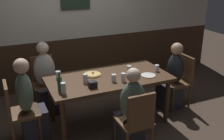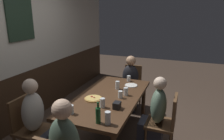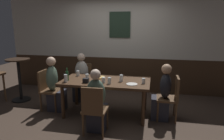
% 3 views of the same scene
% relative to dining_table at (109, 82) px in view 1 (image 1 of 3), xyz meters
% --- Properties ---
extents(ground_plane, '(12.00, 12.00, 0.00)m').
position_rel_dining_table_xyz_m(ground_plane, '(0.00, 0.00, -0.66)').
color(ground_plane, '#423328').
extents(wall_back, '(6.40, 0.13, 2.60)m').
position_rel_dining_table_xyz_m(wall_back, '(0.00, 1.65, 0.64)').
color(wall_back, '#3D2819').
rests_on(wall_back, ground_plane).
extents(dining_table, '(1.80, 0.91, 0.74)m').
position_rel_dining_table_xyz_m(dining_table, '(0.00, 0.00, 0.00)').
color(dining_table, '#472D1C').
rests_on(dining_table, ground_plane).
extents(chair_left_far, '(0.40, 0.40, 0.88)m').
position_rel_dining_table_xyz_m(chair_left_far, '(-0.79, 0.87, -0.17)').
color(chair_left_far, brown).
rests_on(chair_left_far, ground_plane).
extents(chair_head_west, '(0.40, 0.40, 0.88)m').
position_rel_dining_table_xyz_m(chair_head_west, '(-1.31, 0.00, -0.17)').
color(chair_head_west, brown).
rests_on(chair_head_west, ground_plane).
extents(chair_mid_near, '(0.40, 0.40, 0.88)m').
position_rel_dining_table_xyz_m(chair_mid_near, '(0.00, -0.87, -0.17)').
color(chair_mid_near, brown).
rests_on(chair_mid_near, ground_plane).
extents(chair_head_east, '(0.40, 0.40, 0.88)m').
position_rel_dining_table_xyz_m(chair_head_east, '(1.31, 0.00, -0.17)').
color(chair_head_east, brown).
rests_on(chair_head_east, ground_plane).
extents(person_left_far, '(0.34, 0.37, 1.17)m').
position_rel_dining_table_xyz_m(person_left_far, '(-0.79, 0.71, -0.17)').
color(person_left_far, '#2D2D38').
rests_on(person_left_far, ground_plane).
extents(person_head_west, '(0.37, 0.34, 1.19)m').
position_rel_dining_table_xyz_m(person_head_west, '(-1.15, 0.00, -0.16)').
color(person_head_west, '#2D2D38').
rests_on(person_head_west, ground_plane).
extents(person_mid_near, '(0.34, 0.37, 1.13)m').
position_rel_dining_table_xyz_m(person_mid_near, '(0.00, -0.71, -0.19)').
color(person_mid_near, '#2D2D38').
rests_on(person_mid_near, ground_plane).
extents(person_head_east, '(0.37, 0.34, 1.13)m').
position_rel_dining_table_xyz_m(person_head_east, '(1.15, 0.00, -0.19)').
color(person_head_east, '#2D2D38').
rests_on(person_head_east, ground_plane).
extents(pizza, '(0.26, 0.26, 0.03)m').
position_rel_dining_table_xyz_m(pizza, '(-0.19, 0.17, 0.09)').
color(pizza, tan).
rests_on(pizza, dining_table).
extents(pint_glass_stout, '(0.07, 0.07, 0.13)m').
position_rel_dining_table_xyz_m(pint_glass_stout, '(-0.38, -0.06, 0.14)').
color(pint_glass_stout, silver).
rests_on(pint_glass_stout, dining_table).
extents(beer_glass_half, '(0.07, 0.07, 0.11)m').
position_rel_dining_table_xyz_m(beer_glass_half, '(0.00, -0.19, 0.12)').
color(beer_glass_half, silver).
rests_on(beer_glass_half, dining_table).
extents(highball_clear, '(0.07, 0.07, 0.10)m').
position_rel_dining_table_xyz_m(highball_clear, '(0.77, -0.09, 0.12)').
color(highball_clear, silver).
rests_on(highball_clear, dining_table).
extents(pint_glass_pale, '(0.07, 0.07, 0.12)m').
position_rel_dining_table_xyz_m(pint_glass_pale, '(0.13, -0.23, 0.13)').
color(pint_glass_pale, silver).
rests_on(pint_glass_pale, dining_table).
extents(pint_glass_amber, '(0.07, 0.07, 0.11)m').
position_rel_dining_table_xyz_m(pint_glass_amber, '(-0.69, 0.24, 0.13)').
color(pint_glass_amber, silver).
rests_on(pint_glass_amber, dining_table).
extents(beer_glass_tall, '(0.07, 0.07, 0.14)m').
position_rel_dining_table_xyz_m(beer_glass_tall, '(0.32, -0.02, 0.14)').
color(beer_glass_tall, silver).
rests_on(beer_glass_tall, dining_table).
extents(tumbler_short, '(0.07, 0.07, 0.15)m').
position_rel_dining_table_xyz_m(tumbler_short, '(-0.75, -0.29, 0.14)').
color(tumbler_short, silver).
rests_on(tumbler_short, dining_table).
extents(beer_bottle_green, '(0.06, 0.06, 0.26)m').
position_rel_dining_table_xyz_m(beer_bottle_green, '(-0.76, -0.18, 0.18)').
color(beer_bottle_green, '#194723').
rests_on(beer_bottle_green, dining_table).
extents(plate_white_large, '(0.22, 0.22, 0.01)m').
position_rel_dining_table_xyz_m(plate_white_large, '(0.56, -0.19, 0.08)').
color(plate_white_large, white).
rests_on(plate_white_large, dining_table).
extents(condiment_caddy, '(0.11, 0.09, 0.09)m').
position_rel_dining_table_xyz_m(condiment_caddy, '(-0.34, -0.25, 0.12)').
color(condiment_caddy, black).
rests_on(condiment_caddy, dining_table).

